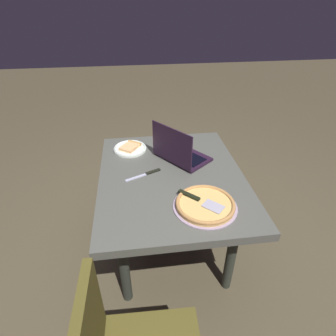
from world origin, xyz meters
TOP-DOWN VIEW (x-y plane):
  - ground_plane at (0.00, 0.00)m, footprint 12.00×12.00m
  - dining_table at (0.00, 0.00)m, footprint 1.10×0.89m
  - laptop at (-0.17, 0.08)m, footprint 0.41×0.39m
  - pizza_plate at (-0.36, -0.25)m, footprint 0.23×0.23m
  - pizza_tray at (0.31, 0.13)m, footprint 0.34×0.34m
  - table_knife at (-0.03, -0.15)m, footprint 0.11×0.23m

SIDE VIEW (x-z plane):
  - ground_plane at x=0.00m, z-range 0.00..0.00m
  - dining_table at x=0.00m, z-range 0.27..0.97m
  - table_knife at x=-0.03m, z-range 0.70..0.71m
  - pizza_plate at x=-0.36m, z-range 0.70..0.74m
  - pizza_tray at x=0.31m, z-range 0.70..0.74m
  - laptop at x=-0.17m, z-range 0.63..0.89m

